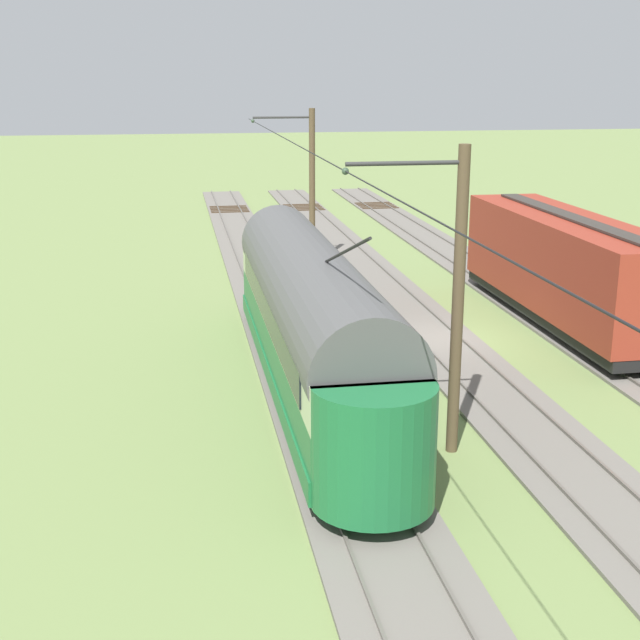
{
  "coord_description": "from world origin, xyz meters",
  "views": [
    {
      "loc": [
        8.81,
        27.36,
        8.84
      ],
      "look_at": [
        4.95,
        4.81,
        2.33
      ],
      "focal_mm": 48.64,
      "sensor_mm": 36.0,
      "label": 1
    }
  ],
  "objects_px": {
    "vintage_streetcar": "(312,315)",
    "catenary_pole_foreground": "(310,186)",
    "boxcar_adjacent": "(566,267)",
    "catenary_pole_mid_near": "(455,298)"
  },
  "relations": [
    {
      "from": "vintage_streetcar",
      "to": "catenary_pole_mid_near",
      "type": "xyz_separation_m",
      "value": [
        -2.61,
        4.7,
        1.58
      ]
    },
    {
      "from": "catenary_pole_foreground",
      "to": "catenary_pole_mid_near",
      "type": "distance_m",
      "value": 21.18
    },
    {
      "from": "vintage_streetcar",
      "to": "boxcar_adjacent",
      "type": "height_order",
      "value": "vintage_streetcar"
    },
    {
      "from": "boxcar_adjacent",
      "to": "catenary_pole_mid_near",
      "type": "bearing_deg",
      "value": 52.96
    },
    {
      "from": "boxcar_adjacent",
      "to": "catenary_pole_foreground",
      "type": "bearing_deg",
      "value": -56.16
    },
    {
      "from": "boxcar_adjacent",
      "to": "catenary_pole_foreground",
      "type": "xyz_separation_m",
      "value": [
        7.52,
        -11.22,
        1.68
      ]
    },
    {
      "from": "vintage_streetcar",
      "to": "catenary_pole_foreground",
      "type": "relative_size",
      "value": 2.45
    },
    {
      "from": "catenary_pole_foreground",
      "to": "vintage_streetcar",
      "type": "bearing_deg",
      "value": 80.99
    },
    {
      "from": "boxcar_adjacent",
      "to": "catenary_pole_foreground",
      "type": "distance_m",
      "value": 13.61
    },
    {
      "from": "vintage_streetcar",
      "to": "boxcar_adjacent",
      "type": "xyz_separation_m",
      "value": [
        -10.13,
        -5.27,
        -0.1
      ]
    }
  ]
}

